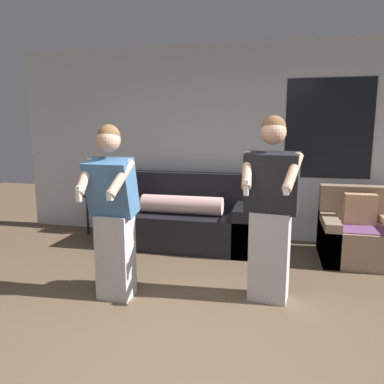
{
  "coord_description": "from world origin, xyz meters",
  "views": [
    {
      "loc": [
        0.61,
        -2.03,
        1.58
      ],
      "look_at": [
        -0.14,
        1.16,
        1.0
      ],
      "focal_mm": 35.0,
      "sensor_mm": 36.0,
      "label": 1
    }
  ],
  "objects_px": {
    "side_table": "(102,200)",
    "person_right": "(271,211)",
    "armchair": "(358,235)",
    "couch": "(185,220)",
    "person_left": "(113,214)"
  },
  "relations": [
    {
      "from": "side_table",
      "to": "person_right",
      "type": "relative_size",
      "value": 0.45
    },
    {
      "from": "armchair",
      "to": "side_table",
      "type": "xyz_separation_m",
      "value": [
        -3.52,
        0.36,
        0.2
      ]
    },
    {
      "from": "side_table",
      "to": "armchair",
      "type": "bearing_deg",
      "value": -5.92
    },
    {
      "from": "couch",
      "to": "side_table",
      "type": "xyz_separation_m",
      "value": [
        -1.34,
        0.25,
        0.17
      ]
    },
    {
      "from": "side_table",
      "to": "person_left",
      "type": "height_order",
      "value": "person_left"
    },
    {
      "from": "couch",
      "to": "side_table",
      "type": "relative_size",
      "value": 2.6
    },
    {
      "from": "armchair",
      "to": "person_left",
      "type": "xyz_separation_m",
      "value": [
        -2.4,
        -1.64,
        0.51
      ]
    },
    {
      "from": "armchair",
      "to": "person_right",
      "type": "relative_size",
      "value": 0.52
    },
    {
      "from": "armchair",
      "to": "couch",
      "type": "bearing_deg",
      "value": 176.99
    },
    {
      "from": "person_left",
      "to": "person_right",
      "type": "height_order",
      "value": "person_right"
    },
    {
      "from": "side_table",
      "to": "person_right",
      "type": "bearing_deg",
      "value": -34.38
    },
    {
      "from": "armchair",
      "to": "side_table",
      "type": "relative_size",
      "value": 1.16
    },
    {
      "from": "couch",
      "to": "person_left",
      "type": "xyz_separation_m",
      "value": [
        -0.23,
        -1.75,
        0.48
      ]
    },
    {
      "from": "armchair",
      "to": "side_table",
      "type": "distance_m",
      "value": 3.54
    },
    {
      "from": "side_table",
      "to": "person_right",
      "type": "xyz_separation_m",
      "value": [
        2.5,
        -1.71,
        0.35
      ]
    }
  ]
}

